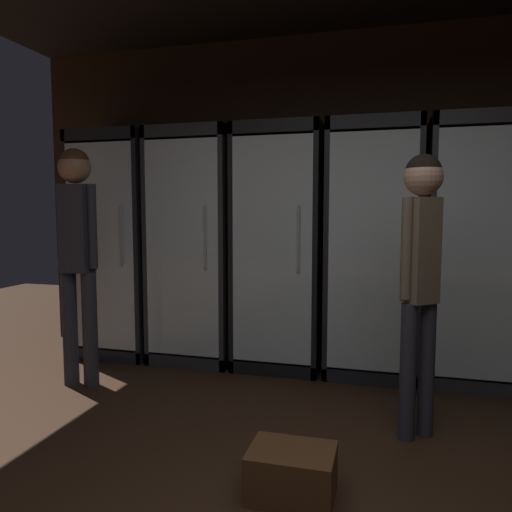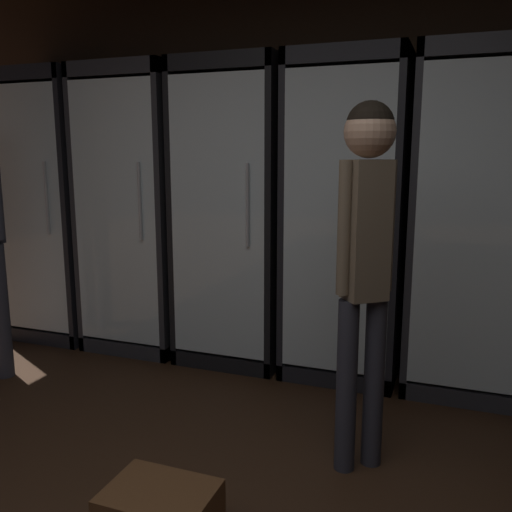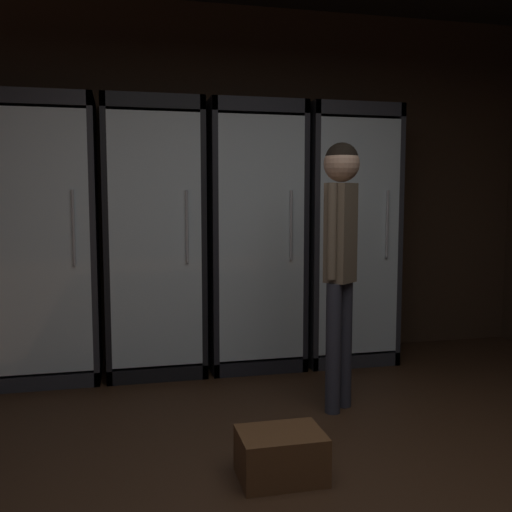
{
  "view_description": "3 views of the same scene",
  "coord_description": "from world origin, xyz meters",
  "px_view_note": "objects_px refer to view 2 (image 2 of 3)",
  "views": [
    {
      "loc": [
        0.26,
        -1.25,
        1.3
      ],
      "look_at": [
        -0.8,
        2.65,
        0.93
      ],
      "focal_mm": 34.16,
      "sensor_mm": 36.0,
      "label": 1
    },
    {
      "loc": [
        0.8,
        -0.69,
        1.41
      ],
      "look_at": [
        -0.47,
        2.72,
        0.71
      ],
      "focal_mm": 38.39,
      "sensor_mm": 36.0,
      "label": 2
    },
    {
      "loc": [
        -0.84,
        -1.63,
        1.29
      ],
      "look_at": [
        0.15,
        2.56,
        0.86
      ],
      "focal_mm": 40.7,
      "sensor_mm": 36.0,
      "label": 3
    }
  ],
  "objects_px": {
    "cooler_far_left": "(59,209)",
    "cooler_left": "(143,213)",
    "cooler_right": "(348,222)",
    "cooler_far_right": "(475,226)",
    "shopper_far": "(366,240)",
    "cooler_center": "(238,218)"
  },
  "relations": [
    {
      "from": "cooler_center",
      "to": "cooler_far_right",
      "type": "relative_size",
      "value": 1.0
    },
    {
      "from": "cooler_far_left",
      "to": "cooler_center",
      "type": "height_order",
      "value": "same"
    },
    {
      "from": "cooler_far_left",
      "to": "shopper_far",
      "type": "distance_m",
      "value": 2.77
    },
    {
      "from": "cooler_far_left",
      "to": "shopper_far",
      "type": "height_order",
      "value": "cooler_far_left"
    },
    {
      "from": "cooler_far_left",
      "to": "cooler_left",
      "type": "xyz_separation_m",
      "value": [
        0.75,
        0.0,
        0.0
      ]
    },
    {
      "from": "cooler_right",
      "to": "cooler_far_right",
      "type": "distance_m",
      "value": 0.75
    },
    {
      "from": "cooler_far_right",
      "to": "shopper_far",
      "type": "bearing_deg",
      "value": -112.12
    },
    {
      "from": "cooler_far_right",
      "to": "cooler_center",
      "type": "bearing_deg",
      "value": -179.96
    },
    {
      "from": "cooler_left",
      "to": "shopper_far",
      "type": "bearing_deg",
      "value": -32.01
    },
    {
      "from": "cooler_far_right",
      "to": "cooler_right",
      "type": "bearing_deg",
      "value": -180.0
    },
    {
      "from": "cooler_left",
      "to": "cooler_far_right",
      "type": "relative_size",
      "value": 1.0
    },
    {
      "from": "cooler_center",
      "to": "cooler_right",
      "type": "bearing_deg",
      "value": 0.07
    },
    {
      "from": "cooler_center",
      "to": "cooler_far_right",
      "type": "xyz_separation_m",
      "value": [
        1.49,
        0.0,
        0.01
      ]
    },
    {
      "from": "cooler_center",
      "to": "cooler_left",
      "type": "bearing_deg",
      "value": 179.91
    },
    {
      "from": "cooler_right",
      "to": "cooler_left",
      "type": "bearing_deg",
      "value": 179.99
    },
    {
      "from": "cooler_far_left",
      "to": "shopper_far",
      "type": "relative_size",
      "value": 1.23
    },
    {
      "from": "cooler_far_left",
      "to": "cooler_right",
      "type": "xyz_separation_m",
      "value": [
        2.24,
        0.0,
        -0.0
      ]
    },
    {
      "from": "cooler_far_right",
      "to": "cooler_far_left",
      "type": "bearing_deg",
      "value": -179.99
    },
    {
      "from": "cooler_center",
      "to": "cooler_right",
      "type": "relative_size",
      "value": 1.0
    },
    {
      "from": "cooler_far_left",
      "to": "cooler_far_right",
      "type": "distance_m",
      "value": 2.99
    },
    {
      "from": "cooler_right",
      "to": "shopper_far",
      "type": "height_order",
      "value": "cooler_right"
    },
    {
      "from": "cooler_far_left",
      "to": "cooler_far_right",
      "type": "bearing_deg",
      "value": 0.01
    }
  ]
}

